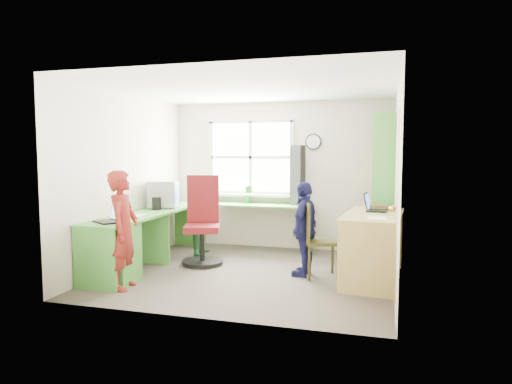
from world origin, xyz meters
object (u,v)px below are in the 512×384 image
l_desk (150,238)px  potted_plant (248,194)px  cd_tower (298,175)px  person_green (205,218)px  crt_monitor (163,194)px  person_navy (305,229)px  laptop_left (112,218)px  swivel_chair (203,226)px  wooden_chair (316,237)px  laptop_right (373,207)px  person_red (123,230)px  right_desk (373,232)px  bookshelf (383,193)px

l_desk → potted_plant: size_ratio=10.08×
cd_tower → person_green: cd_tower is taller
l_desk → crt_monitor: 0.99m
person_green → person_navy: bearing=-126.6°
laptop_left → swivel_chair: bearing=94.8°
wooden_chair → laptop_right: size_ratio=2.61×
crt_monitor → person_navy: bearing=-26.8°
l_desk → person_red: (0.07, -0.75, 0.23)m
crt_monitor → laptop_right: size_ratio=1.34×
right_desk → person_red: 3.01m
swivel_chair → laptop_left: bearing=-135.7°
cd_tower → potted_plant: (-0.83, 0.01, -0.33)m
swivel_chair → person_red: (-0.42, -1.38, 0.15)m
right_desk → potted_plant: bearing=150.4°
wooden_chair → laptop_right: bearing=8.3°
l_desk → right_desk: size_ratio=1.98×
laptop_right → cd_tower: bearing=52.3°
laptop_right → person_green: bearing=84.1°
person_red → swivel_chair: bearing=-28.6°
swivel_chair → person_navy: 1.53m
right_desk → swivel_chair: swivel_chair is taller
person_navy → person_green: bearing=-104.7°
l_desk → person_red: bearing=-84.4°
swivel_chair → person_green: size_ratio=1.12×
swivel_chair → crt_monitor: 0.85m
person_green → laptop_left: bearing=153.6°
person_red → l_desk: bearing=-6.3°
bookshelf → swivel_chair: bookshelf is taller
l_desk → person_red: person_red is taller
cd_tower → bookshelf: bearing=6.1°
bookshelf → swivel_chair: bearing=-161.2°
laptop_left → laptop_right: 3.27m
right_desk → person_navy: (-0.85, -0.02, 0.00)m
potted_plant → laptop_left: bearing=-112.2°
l_desk → person_green: bearing=75.6°
right_desk → laptop_right: (-0.01, 0.25, 0.28)m
right_desk → laptop_right: 0.38m
crt_monitor → laptop_left: (0.05, -1.44, -0.15)m
person_red → person_green: size_ratio=1.23×
laptop_right → potted_plant: (-2.03, 1.13, 0.01)m
potted_plant → person_red: 2.66m
l_desk → person_navy: 2.04m
swivel_chair → wooden_chair: swivel_chair is taller
l_desk → right_desk: right_desk is taller
right_desk → crt_monitor: (-3.07, 0.42, 0.35)m
bookshelf → laptop_left: bearing=-146.3°
cd_tower → laptop_right: bearing=-23.8°
wooden_chair → cd_tower: bearing=92.0°
l_desk → cd_tower: size_ratio=3.12×
laptop_right → right_desk: bearing=-172.2°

